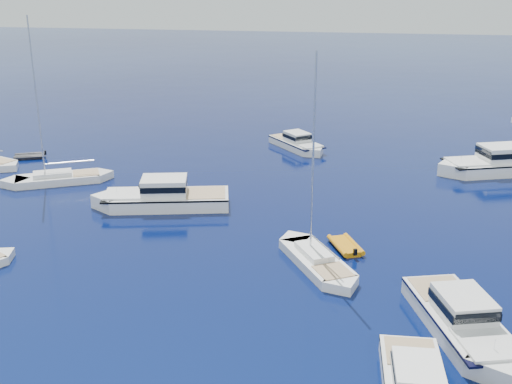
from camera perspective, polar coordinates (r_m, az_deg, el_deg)
motor_cruiser_right at (r=37.35m, az=18.13°, el=-12.10°), size 6.73×11.76×2.95m
motor_cruiser_centre at (r=54.27m, az=-8.47°, el=-1.31°), size 13.05×6.68×3.28m
motor_cruiser_distant at (r=67.38m, az=20.95°, el=1.67°), size 13.93×8.58×3.50m
motor_cruiser_horizon at (r=71.72m, az=3.79°, el=3.93°), size 8.08×8.89×2.42m
sailboat_mid_r at (r=43.37m, az=5.48°, el=-6.61°), size 7.44×10.01×14.84m
sailboat_mid_l at (r=62.75m, az=-17.46°, el=0.82°), size 10.95×7.58×16.01m
tender_yellow at (r=46.13m, az=8.09°, el=-5.08°), size 3.28×4.09×0.95m
tender_grey_far at (r=72.08m, az=-19.77°, el=2.90°), size 3.76×3.03×0.95m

